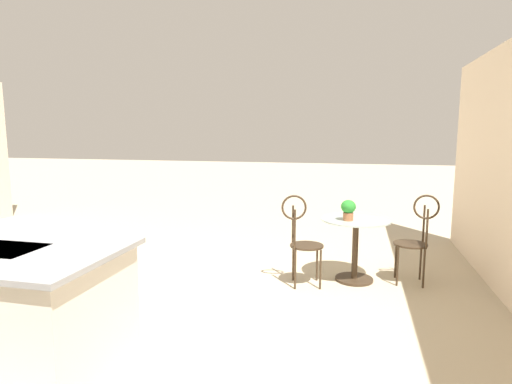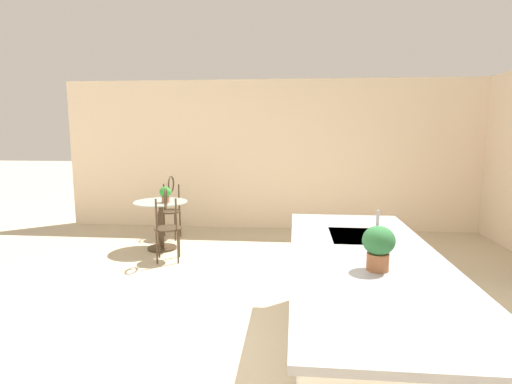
% 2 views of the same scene
% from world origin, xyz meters
% --- Properties ---
extents(ground_plane, '(40.00, 40.00, 0.00)m').
position_xyz_m(ground_plane, '(0.00, 0.00, 0.00)').
color(ground_plane, beige).
extents(wall_left_window, '(0.12, 7.80, 2.70)m').
position_xyz_m(wall_left_window, '(-4.26, 0.00, 1.35)').
color(wall_left_window, beige).
rests_on(wall_left_window, ground).
extents(kitchen_island, '(2.80, 1.06, 0.92)m').
position_xyz_m(kitchen_island, '(0.30, 0.85, 0.46)').
color(kitchen_island, white).
rests_on(kitchen_island, ground).
extents(bistro_table, '(0.80, 0.80, 0.74)m').
position_xyz_m(bistro_table, '(-2.71, -1.67, 0.45)').
color(bistro_table, '#3D2D1E').
rests_on(bistro_table, ground).
extents(chair_near_window, '(0.52, 0.46, 1.04)m').
position_xyz_m(chair_near_window, '(-2.12, -1.38, 0.57)').
color(chair_near_window, '#3D2D1E').
rests_on(chair_near_window, ground).
extents(chair_by_island, '(0.48, 0.38, 1.04)m').
position_xyz_m(chair_by_island, '(-3.38, -1.74, 0.57)').
color(chair_by_island, '#3D2D1E').
rests_on(chair_by_island, ground).
extents(sink_faucet, '(0.02, 0.02, 0.22)m').
position_xyz_m(sink_faucet, '(-0.25, 1.03, 1.03)').
color(sink_faucet, '#B2B5BA').
rests_on(sink_faucet, kitchen_island).
extents(potted_plant_on_table, '(0.17, 0.17, 0.24)m').
position_xyz_m(potted_plant_on_table, '(-2.62, -1.56, 0.88)').
color(potted_plant_on_table, '#9E603D').
rests_on(potted_plant_on_table, bistro_table).
extents(potted_plant_counter_near, '(0.20, 0.20, 0.28)m').
position_xyz_m(potted_plant_counter_near, '(0.60, 0.87, 1.08)').
color(potted_plant_counter_near, '#9E603D').
rests_on(potted_plant_counter_near, kitchen_island).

